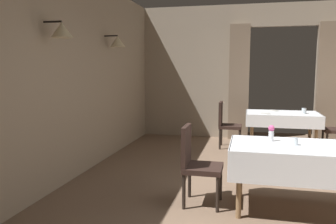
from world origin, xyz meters
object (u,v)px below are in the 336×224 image
at_px(chair_mid_left, 196,161).
at_px(glass_far_b, 304,111).
at_px(dining_table_mid, 300,155).
at_px(plate_far_c, 273,110).
at_px(glass_mid_b, 295,141).
at_px(plate_far_a, 265,114).
at_px(chair_far_left, 226,122).
at_px(flower_vase_mid, 271,133).
at_px(dining_table_far, 282,117).

xyz_separation_m(chair_mid_left, glass_far_b, (1.59, 2.92, 0.29)).
relative_size(dining_table_mid, chair_mid_left, 1.64).
bearing_deg(plate_far_c, chair_mid_left, -107.97).
xyz_separation_m(glass_far_b, plate_far_c, (-0.54, 0.33, -0.05)).
height_order(chair_mid_left, glass_mid_b, chair_mid_left).
xyz_separation_m(dining_table_mid, plate_far_a, (-0.26, 2.67, 0.11)).
bearing_deg(chair_far_left, flower_vase_mid, -76.36).
distance_m(dining_table_mid, chair_far_left, 3.16).
bearing_deg(glass_far_b, plate_far_c, 148.19).
xyz_separation_m(chair_far_left, flower_vase_mid, (0.69, -2.84, 0.34)).
bearing_deg(glass_far_b, dining_table_mid, -98.81).
distance_m(glass_mid_b, plate_far_c, 3.21).
bearing_deg(flower_vase_mid, chair_mid_left, -166.48).
relative_size(chair_mid_left, glass_mid_b, 11.22).
bearing_deg(chair_mid_left, flower_vase_mid, 13.52).
distance_m(dining_table_mid, glass_far_b, 2.91).
bearing_deg(chair_far_left, glass_mid_b, -72.70).
xyz_separation_m(dining_table_mid, glass_mid_b, (-0.06, -0.00, 0.14)).
bearing_deg(plate_far_c, flower_vase_mid, -94.01).
bearing_deg(plate_far_a, chair_mid_left, -108.01).
distance_m(dining_table_far, flower_vase_mid, 2.81).
distance_m(flower_vase_mid, glass_far_b, 2.82).
distance_m(flower_vase_mid, plate_far_c, 3.06).
bearing_deg(chair_far_left, plate_far_a, -23.85).
height_order(glass_mid_b, glass_far_b, glass_far_b).
xyz_separation_m(dining_table_far, glass_mid_b, (-0.13, -2.94, 0.13)).
distance_m(flower_vase_mid, glass_mid_b, 0.30).
height_order(dining_table_far, glass_far_b, glass_far_b).
bearing_deg(plate_far_c, glass_mid_b, -89.46).
height_order(dining_table_far, chair_far_left, chair_far_left).
xyz_separation_m(dining_table_mid, plate_far_c, (-0.09, 3.21, 0.11)).
xyz_separation_m(glass_mid_b, plate_far_c, (-0.03, 3.21, -0.04)).
bearing_deg(glass_far_b, chair_far_left, 175.18).
height_order(dining_table_mid, chair_mid_left, chair_mid_left).
height_order(dining_table_far, flower_vase_mid, flower_vase_mid).
xyz_separation_m(dining_table_mid, flower_vase_mid, (-0.31, 0.16, 0.20)).
distance_m(dining_table_far, chair_far_left, 1.08).
bearing_deg(chair_mid_left, glass_far_b, 61.40).
bearing_deg(dining_table_far, plate_far_a, -141.49).
distance_m(dining_table_far, plate_far_c, 0.33).
xyz_separation_m(dining_table_mid, chair_far_left, (-0.99, 3.00, -0.13)).
relative_size(dining_table_far, plate_far_a, 7.09).
relative_size(dining_table_mid, plate_far_c, 7.23).
bearing_deg(glass_mid_b, dining_table_far, 87.45).
xyz_separation_m(dining_table_far, flower_vase_mid, (-0.37, -2.78, 0.19)).
relative_size(chair_mid_left, chair_far_left, 1.00).
height_order(dining_table_far, chair_mid_left, chair_mid_left).
xyz_separation_m(chair_mid_left, flower_vase_mid, (0.84, 0.20, 0.34)).
distance_m(flower_vase_mid, plate_far_a, 2.52).
bearing_deg(plate_far_c, dining_table_far, -59.22).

